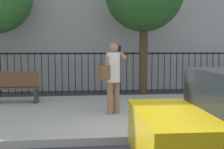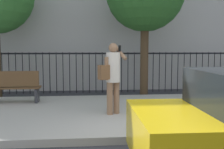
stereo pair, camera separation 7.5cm
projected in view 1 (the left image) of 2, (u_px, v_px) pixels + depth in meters
ground_plane at (157, 144)px, 4.97m from camera, size 60.00×60.00×0.00m
sidewalk at (134, 112)px, 7.14m from camera, size 28.00×4.40×0.15m
iron_fence at (117, 67)px, 10.71m from camera, size 12.03×0.04×1.60m
pedestrian_on_phone at (112, 73)px, 6.52m from camera, size 0.72×0.62×1.73m
street_bench at (11, 86)px, 7.84m from camera, size 1.60×0.45×0.95m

